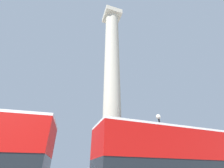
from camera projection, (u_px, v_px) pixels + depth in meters
name	position (u px, v px, depth m)	size (l,w,h in m)	color
monument_column	(112.00, 109.00, 15.48)	(6.04, 6.04, 24.95)	#A39E8E
bus_b	(190.00, 166.00, 8.69)	(11.40, 3.03, 4.31)	#A80F0C
street_lamp	(164.00, 150.00, 12.14)	(0.42, 0.42, 6.65)	black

